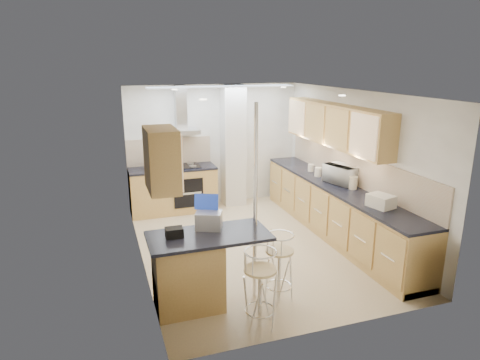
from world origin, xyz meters
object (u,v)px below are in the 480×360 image
object	(u,v)px
laptop	(209,220)
bar_stool_end	(279,268)
bar_stool_near	(260,289)
bread_bin	(381,201)
microwave	(342,174)

from	to	relation	value
laptop	bar_stool_end	distance (m)	1.07
laptop	bar_stool_near	world-z (taller)	laptop
bar_stool_end	bread_bin	world-z (taller)	bread_bin
laptop	bar_stool_near	distance (m)	1.08
bar_stool_near	bread_bin	bearing A→B (deg)	16.08
laptop	bar_stool_end	size ratio (longest dim) A/B	0.35
microwave	bar_stool_end	xyz separation A→B (m)	(-1.90, -1.69, -0.62)
laptop	bread_bin	world-z (taller)	laptop
microwave	laptop	xyz separation A→B (m)	(-2.70, -1.31, -0.03)
microwave	bar_stool_end	world-z (taller)	microwave
bar_stool_end	bread_bin	bearing A→B (deg)	-23.43
bar_stool_near	bar_stool_end	world-z (taller)	bar_stool_near
microwave	bar_stool_near	bearing A→B (deg)	117.21
bar_stool_near	bar_stool_end	distance (m)	0.62
laptop	bar_stool_end	bearing A→B (deg)	-3.00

